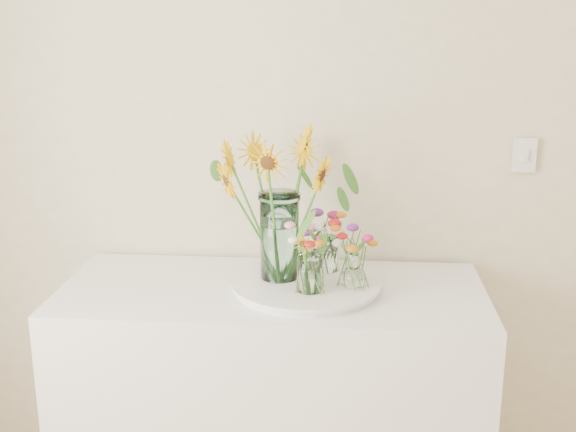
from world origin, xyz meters
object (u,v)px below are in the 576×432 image
at_px(counter, 273,409).
at_px(mason_jar, 279,236).
at_px(tray, 306,286).
at_px(small_vase_a, 310,272).
at_px(small_vase_b, 354,271).
at_px(small_vase_c, 327,254).

distance_m(counter, mason_jar, 0.62).
xyz_separation_m(tray, mason_jar, (-0.09, 0.03, 0.16)).
distance_m(small_vase_a, small_vase_b, 0.15).
relative_size(small_vase_a, small_vase_c, 1.08).
relative_size(tray, mason_jar, 1.58).
bearing_deg(counter, small_vase_a, -35.98).
bearing_deg(tray, small_vase_b, -11.87).
relative_size(tray, small_vase_c, 3.74).
xyz_separation_m(counter, small_vase_b, (0.27, -0.04, 0.53)).
relative_size(small_vase_a, small_vase_b, 1.17).
height_order(counter, small_vase_a, small_vase_a).
height_order(mason_jar, small_vase_a, mason_jar).
relative_size(mason_jar, small_vase_b, 2.55).
bearing_deg(small_vase_b, small_vase_c, 122.13).
xyz_separation_m(small_vase_a, small_vase_b, (0.14, 0.05, -0.01)).
bearing_deg(small_vase_b, mason_jar, 165.95).
bearing_deg(mason_jar, small_vase_a, -47.63).
xyz_separation_m(mason_jar, small_vase_b, (0.24, -0.06, -0.09)).
distance_m(counter, small_vase_b, 0.60).
relative_size(counter, small_vase_b, 12.12).
xyz_separation_m(counter, mason_jar, (0.02, 0.02, 0.62)).
bearing_deg(small_vase_b, counter, 171.77).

